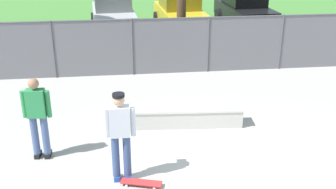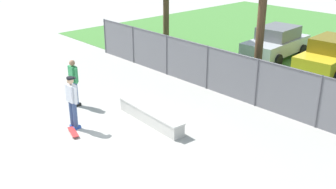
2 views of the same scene
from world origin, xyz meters
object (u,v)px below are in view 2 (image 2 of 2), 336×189
concrete_ledge (150,116)px  bystander (74,81)px  skateboard (73,132)px  car_yellow (331,55)px  car_silver (276,42)px  skateboarder (72,100)px

concrete_ledge → bystander: bystander is taller
skateboard → car_yellow: (2.54, 12.35, 0.77)m
car_silver → bystander: 11.29m
concrete_ledge → skateboard: (-1.05, -2.45, -0.18)m
skateboard → bystander: (-2.06, 1.31, 0.94)m
skateboard → car_yellow: size_ratio=0.19×
car_silver → car_yellow: (3.09, -0.15, 0.00)m
skateboard → car_silver: bearing=92.5°
concrete_ledge → car_silver: bearing=99.1°
skateboarder → bystander: size_ratio=1.01×
concrete_ledge → skateboard: concrete_ledge is taller
car_silver → car_yellow: size_ratio=1.00×
skateboarder → car_yellow: skateboarder is taller
car_yellow → bystander: size_ratio=2.37×
skateboarder → skateboard: (0.36, -0.26, -0.96)m
concrete_ledge → car_silver: car_silver is taller
concrete_ledge → skateboarder: bearing=-122.9°
concrete_ledge → skateboarder: skateboarder is taller
concrete_ledge → skateboarder: 2.71m
skateboard → bystander: size_ratio=0.45×
concrete_ledge → skateboard: bearing=-113.3°
skateboard → bystander: 2.61m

